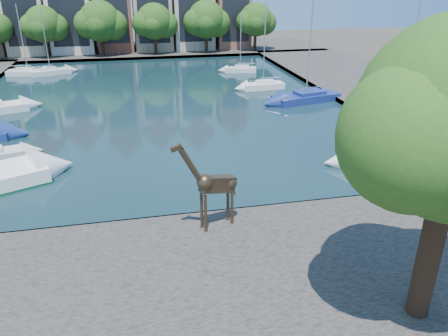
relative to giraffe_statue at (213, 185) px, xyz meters
The scene contains 21 objects.
ground 3.44m from the giraffe_statue, 128.65° to the left, with size 160.00×160.00×0.00m, color #38332B.
water_basin 25.76m from the giraffe_statue, 92.83° to the left, with size 38.00×50.00×0.08m, color black.
near_quay 6.12m from the giraffe_statue, 103.12° to the right, with size 50.00×14.00×0.50m, color #48433E.
far_quay 57.65m from the giraffe_statue, 91.26° to the left, with size 60.00×16.00×0.50m, color #48433E.
right_quay 34.99m from the giraffe_statue, 47.14° to the left, with size 14.00×52.00×0.50m, color #48433E.
townhouse_west_mid 60.64m from the giraffe_statue, 107.60° to the left, with size 5.94×9.18×16.79m.
townhouse_west_inner 58.93m from the giraffe_statue, 101.55° to the left, with size 6.43×9.18×15.15m.
townhouse_east_inner 57.78m from the giraffe_statue, 89.27° to the left, with size 5.94×9.18×15.79m.
townhouse_east_end 59.34m from the giraffe_statue, 76.58° to the left, with size 5.44×9.18×14.43m.
far_tree_west 54.29m from the giraffe_statue, 106.24° to the left, with size 6.76×5.20×7.36m.
far_tree_mid_west 52.62m from the giraffe_statue, 97.82° to the left, with size 7.80×6.00×8.00m.
far_tree_mid_east 52.13m from the giraffe_statue, 89.08° to the left, with size 7.02×5.40×7.52m.
far_tree_east 52.88m from the giraffe_statue, 80.36° to the left, with size 7.54×5.80×7.84m.
far_tree_far_east 54.77m from the giraffe_statue, 72.09° to the left, with size 6.76×5.20×7.36m.
giraffe_statue is the anchor object (origin of this frame).
sailboat_left_d 43.56m from the giraffe_statue, 108.07° to the left, with size 5.20×3.38×8.18m.
sailboat_left_e 44.78m from the giraffe_statue, 111.32° to the left, with size 5.16×2.18×8.56m.
sailboat_right_a 15.21m from the giraffe_statue, 24.19° to the left, with size 7.10×3.00×10.91m.
sailboat_right_b 26.25m from the giraffe_statue, 58.33° to the left, with size 7.26×3.90×11.68m.
sailboat_right_c 30.42m from the giraffe_statue, 68.71° to the left, with size 4.80×2.00×9.12m.
sailboat_right_d 39.29m from the giraffe_statue, 74.11° to the left, with size 4.28×2.19×7.10m.
Camera 1 is at (-2.07, -19.83, 11.92)m, focal length 35.00 mm.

